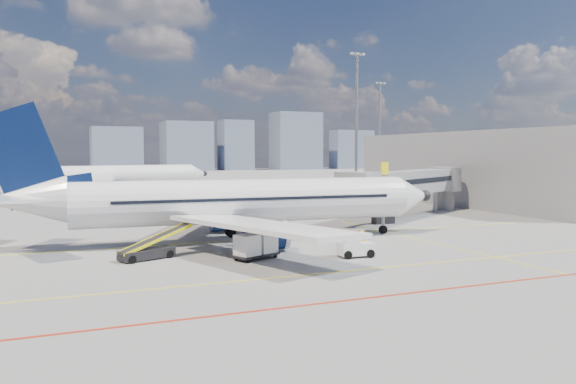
% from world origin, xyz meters
% --- Properties ---
extents(ground, '(420.00, 420.00, 0.00)m').
position_xyz_m(ground, '(0.00, 0.00, 0.00)').
color(ground, gray).
rests_on(ground, ground).
extents(apron_markings, '(90.00, 35.12, 0.01)m').
position_xyz_m(apron_markings, '(-0.58, -3.91, 0.01)').
color(apron_markings, yellow).
rests_on(apron_markings, ground).
extents(jet_bridge, '(23.55, 15.78, 6.30)m').
position_xyz_m(jet_bridge, '(23.51, 16.91, 3.74)').
color(jet_bridge, gray).
rests_on(jet_bridge, ground).
extents(terminal_block, '(10.00, 42.00, 10.00)m').
position_xyz_m(terminal_block, '(39.95, 26.00, 5.00)').
color(terminal_block, gray).
rests_on(terminal_block, ground).
extents(floodlight_mast_ne, '(3.20, 0.61, 25.45)m').
position_xyz_m(floodlight_mast_ne, '(38.00, 55.00, 13.59)').
color(floodlight_mast_ne, slate).
rests_on(floodlight_mast_ne, ground).
extents(floodlight_mast_far, '(3.20, 0.61, 25.45)m').
position_xyz_m(floodlight_mast_far, '(65.00, 90.00, 13.59)').
color(floodlight_mast_far, slate).
rests_on(floodlight_mast_far, ground).
extents(distant_skyline, '(252.33, 15.74, 30.84)m').
position_xyz_m(distant_skyline, '(-12.53, 190.00, 11.57)').
color(distant_skyline, slate).
rests_on(distant_skyline, ground).
extents(main_aircraft, '(36.82, 32.05, 10.84)m').
position_xyz_m(main_aircraft, '(-0.85, 7.54, 3.22)').
color(main_aircraft, silver).
rests_on(main_aircraft, ground).
extents(second_aircraft, '(36.09, 31.00, 10.80)m').
position_xyz_m(second_aircraft, '(-4.92, 63.51, 3.23)').
color(second_aircraft, silver).
rests_on(second_aircraft, ground).
extents(baggage_tug, '(2.41, 1.57, 1.61)m').
position_xyz_m(baggage_tug, '(5.08, -2.17, 0.77)').
color(baggage_tug, silver).
rests_on(baggage_tug, ground).
extents(cargo_dolly, '(3.48, 2.55, 1.74)m').
position_xyz_m(cargo_dolly, '(-1.37, -0.20, 0.96)').
color(cargo_dolly, black).
rests_on(cargo_dolly, ground).
extents(belt_loader, '(5.37, 3.03, 2.19)m').
position_xyz_m(belt_loader, '(-8.09, 2.60, 0.57)').
color(belt_loader, black).
rests_on(belt_loader, ground).
extents(ramp_worker, '(0.71, 0.78, 1.78)m').
position_xyz_m(ramp_worker, '(6.02, -1.76, 0.89)').
color(ramp_worker, gold).
rests_on(ramp_worker, ground).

